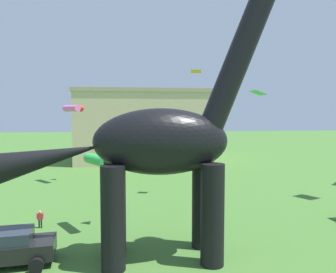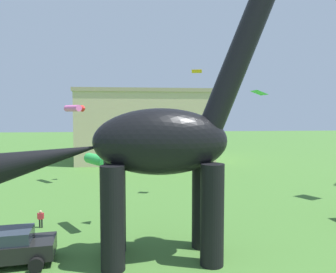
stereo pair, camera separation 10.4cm
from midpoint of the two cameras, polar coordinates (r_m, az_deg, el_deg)
The scene contains 8 objects.
dinosaur_sculpture at distance 14.90m, azimuth -1.30°, elevation -0.89°, with size 14.32×3.03×14.97m.
parked_sedan_left at distance 16.85m, azimuth -26.31°, elevation -16.83°, with size 4.38×2.27×1.55m.
person_near_flyer at distance 21.15m, azimuth -21.13°, elevation -12.95°, with size 0.39×0.17×1.04m.
kite_far_left at distance 26.95m, azimuth 5.13°, elevation 11.23°, with size 0.93×0.77×0.21m.
kite_mid_center at distance 19.22m, azimuth -11.44°, elevation -3.92°, with size 2.26×2.18×0.64m.
kite_far_right at distance 30.01m, azimuth 15.63°, elevation 7.34°, with size 1.17×1.56×0.39m.
kite_high_left at distance 33.05m, azimuth -15.75°, elevation 4.74°, with size 2.32×2.27×0.65m.
background_building_block at distance 48.90m, azimuth -4.04°, elevation 1.94°, with size 18.78×13.85×10.09m.
Camera 2 is at (-1.73, -9.49, 6.63)m, focal length 35.07 mm.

